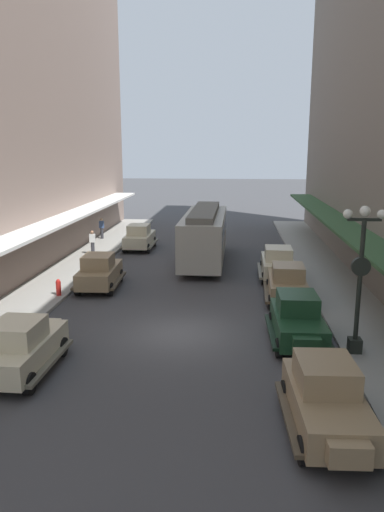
{
  "coord_description": "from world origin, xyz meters",
  "views": [
    {
      "loc": [
        2.07,
        -17.97,
        7.15
      ],
      "look_at": [
        0.0,
        6.0,
        1.8
      ],
      "focal_mm": 34.0,
      "sensor_mm": 36.0,
      "label": 1
    }
  ],
  "objects_px": {
    "parked_car_0": "(21,346)",
    "pedestrian_1": "(102,228)",
    "fire_hydrant": "(58,287)",
    "pedestrian_0": "(93,242)",
    "parked_car_6": "(298,318)",
    "lamp_post_with_clock": "(360,274)",
    "parked_car_5": "(287,282)",
    "parked_car_1": "(326,397)",
    "parked_car_2": "(140,237)",
    "parked_car_4": "(278,262)",
    "streetcar": "(204,233)",
    "parked_car_3": "(99,271)"
  },
  "relations": [
    {
      "from": "parked_car_0",
      "to": "pedestrian_1",
      "type": "height_order",
      "value": "parked_car_0"
    },
    {
      "from": "fire_hydrant",
      "to": "pedestrian_0",
      "type": "relative_size",
      "value": 0.5
    },
    {
      "from": "parked_car_6",
      "to": "lamp_post_with_clock",
      "type": "relative_size",
      "value": 0.83
    },
    {
      "from": "pedestrian_0",
      "to": "fire_hydrant",
      "type": "bearing_deg",
      "value": -83.88
    },
    {
      "from": "parked_car_0",
      "to": "parked_car_5",
      "type": "height_order",
      "value": "same"
    },
    {
      "from": "parked_car_1",
      "to": "parked_car_6",
      "type": "relative_size",
      "value": 1.01
    },
    {
      "from": "parked_car_2",
      "to": "lamp_post_with_clock",
      "type": "xyz_separation_m",
      "value": [
        11.06,
        -17.58,
        2.04
      ]
    },
    {
      "from": "parked_car_4",
      "to": "streetcar",
      "type": "bearing_deg",
      "value": 140.62
    },
    {
      "from": "parked_car_5",
      "to": "parked_car_4",
      "type": "bearing_deg",
      "value": 91.31
    },
    {
      "from": "parked_car_4",
      "to": "parked_car_6",
      "type": "xyz_separation_m",
      "value": [
        -0.05,
        -9.18,
        0.0
      ]
    },
    {
      "from": "parked_car_5",
      "to": "pedestrian_0",
      "type": "relative_size",
      "value": 2.62
    },
    {
      "from": "parked_car_3",
      "to": "parked_car_5",
      "type": "bearing_deg",
      "value": -8.24
    },
    {
      "from": "parked_car_1",
      "to": "parked_car_5",
      "type": "bearing_deg",
      "value": 89.18
    },
    {
      "from": "pedestrian_0",
      "to": "parked_car_2",
      "type": "bearing_deg",
      "value": 45.28
    },
    {
      "from": "streetcar",
      "to": "fire_hydrant",
      "type": "height_order",
      "value": "streetcar"
    },
    {
      "from": "parked_car_1",
      "to": "fire_hydrant",
      "type": "xyz_separation_m",
      "value": [
        -10.87,
        10.45,
        -0.38
      ]
    },
    {
      "from": "parked_car_2",
      "to": "parked_car_1",
      "type": "bearing_deg",
      "value": -67.7
    },
    {
      "from": "parked_car_2",
      "to": "parked_car_0",
      "type": "bearing_deg",
      "value": -90.02
    },
    {
      "from": "pedestrian_0",
      "to": "pedestrian_1",
      "type": "distance_m",
      "value": 5.98
    },
    {
      "from": "fire_hydrant",
      "to": "lamp_post_with_clock",
      "type": "bearing_deg",
      "value": -23.86
    },
    {
      "from": "parked_car_3",
      "to": "lamp_post_with_clock",
      "type": "distance_m",
      "value": 13.66
    },
    {
      "from": "parked_car_0",
      "to": "parked_car_5",
      "type": "distance_m",
      "value": 12.59
    },
    {
      "from": "parked_car_5",
      "to": "pedestrian_0",
      "type": "height_order",
      "value": "parked_car_5"
    },
    {
      "from": "parked_car_0",
      "to": "parked_car_4",
      "type": "distance_m",
      "value": 15.6
    },
    {
      "from": "parked_car_6",
      "to": "parked_car_3",
      "type": "bearing_deg",
      "value": 145.47
    },
    {
      "from": "pedestrian_0",
      "to": "parked_car_4",
      "type": "bearing_deg",
      "value": -21.17
    },
    {
      "from": "parked_car_5",
      "to": "lamp_post_with_clock",
      "type": "height_order",
      "value": "lamp_post_with_clock"
    },
    {
      "from": "parked_car_2",
      "to": "streetcar",
      "type": "bearing_deg",
      "value": -37.45
    },
    {
      "from": "parked_car_0",
      "to": "pedestrian_1",
      "type": "relative_size",
      "value": 2.61
    },
    {
      "from": "pedestrian_1",
      "to": "parked_car_0",
      "type": "bearing_deg",
      "value": -81.02
    },
    {
      "from": "parked_car_1",
      "to": "parked_car_6",
      "type": "height_order",
      "value": "same"
    },
    {
      "from": "parked_car_2",
      "to": "lamp_post_with_clock",
      "type": "distance_m",
      "value": 20.88
    },
    {
      "from": "parked_car_2",
      "to": "parked_car_3",
      "type": "relative_size",
      "value": 0.99
    },
    {
      "from": "parked_car_0",
      "to": "parked_car_5",
      "type": "relative_size",
      "value": 0.99
    },
    {
      "from": "parked_car_0",
      "to": "parked_car_1",
      "type": "xyz_separation_m",
      "value": [
        9.19,
        -2.52,
        0.0
      ]
    },
    {
      "from": "parked_car_6",
      "to": "parked_car_5",
      "type": "bearing_deg",
      "value": 88.34
    },
    {
      "from": "pedestrian_1",
      "to": "parked_car_3",
      "type": "bearing_deg",
      "value": -75.24
    },
    {
      "from": "parked_car_1",
      "to": "pedestrian_1",
      "type": "height_order",
      "value": "parked_car_1"
    },
    {
      "from": "parked_car_4",
      "to": "pedestrian_0",
      "type": "xyz_separation_m",
      "value": [
        -11.93,
        4.62,
        0.05
      ]
    },
    {
      "from": "parked_car_1",
      "to": "pedestrian_0",
      "type": "relative_size",
      "value": 2.63
    },
    {
      "from": "streetcar",
      "to": "pedestrian_0",
      "type": "distance_m",
      "value": 7.73
    },
    {
      "from": "parked_car_0",
      "to": "lamp_post_with_clock",
      "type": "relative_size",
      "value": 0.83
    },
    {
      "from": "parked_car_5",
      "to": "pedestrian_1",
      "type": "height_order",
      "value": "parked_car_5"
    },
    {
      "from": "lamp_post_with_clock",
      "to": "parked_car_1",
      "type": "bearing_deg",
      "value": -111.32
    },
    {
      "from": "parked_car_2",
      "to": "fire_hydrant",
      "type": "xyz_separation_m",
      "value": [
        -1.69,
        -11.95,
        -0.38
      ]
    },
    {
      "from": "parked_car_2",
      "to": "parked_car_4",
      "type": "bearing_deg",
      "value": -38.37
    },
    {
      "from": "parked_car_6",
      "to": "lamp_post_with_clock",
      "type": "xyz_separation_m",
      "value": [
        1.87,
        -1.08,
        2.04
      ]
    },
    {
      "from": "lamp_post_with_clock",
      "to": "fire_hydrant",
      "type": "relative_size",
      "value": 6.29
    },
    {
      "from": "parked_car_2",
      "to": "parked_car_4",
      "type": "relative_size",
      "value": 0.99
    },
    {
      "from": "parked_car_3",
      "to": "lamp_post_with_clock",
      "type": "relative_size",
      "value": 0.84
    }
  ]
}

